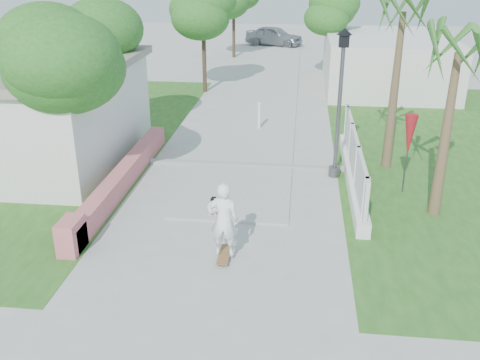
# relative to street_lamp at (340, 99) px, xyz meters

# --- Properties ---
(ground) EXTENTS (90.00, 90.00, 0.00)m
(ground) POSITION_rel_street_lamp_xyz_m (-2.90, -5.50, -2.43)
(ground) COLOR #B7B7B2
(ground) RESTS_ON ground
(path_strip) EXTENTS (3.20, 36.00, 0.06)m
(path_strip) POSITION_rel_street_lamp_xyz_m (-2.90, 14.50, -2.40)
(path_strip) COLOR #B7B7B2
(path_strip) RESTS_ON ground
(curb) EXTENTS (6.50, 0.25, 0.10)m
(curb) POSITION_rel_street_lamp_xyz_m (-2.90, 0.50, -2.38)
(curb) COLOR #999993
(curb) RESTS_ON ground
(grass_left) EXTENTS (8.00, 20.00, 0.01)m
(grass_left) POSITION_rel_street_lamp_xyz_m (-9.90, 2.50, -2.42)
(grass_left) COLOR #2D571B
(grass_left) RESTS_ON ground
(grass_right) EXTENTS (8.00, 20.00, 0.01)m
(grass_right) POSITION_rel_street_lamp_xyz_m (4.10, 2.50, -2.42)
(grass_right) COLOR #2D571B
(grass_right) RESTS_ON ground
(pink_wall) EXTENTS (0.45, 8.20, 0.80)m
(pink_wall) POSITION_rel_street_lamp_xyz_m (-6.20, -1.95, -2.11)
(pink_wall) COLOR #D76E71
(pink_wall) RESTS_ON ground
(house_left) EXTENTS (8.40, 7.40, 3.23)m
(house_left) POSITION_rel_street_lamp_xyz_m (-10.90, 0.50, -0.79)
(house_left) COLOR silver
(house_left) RESTS_ON ground
(lattice_fence) EXTENTS (0.35, 7.00, 1.50)m
(lattice_fence) POSITION_rel_street_lamp_xyz_m (0.50, -0.50, -1.88)
(lattice_fence) COLOR white
(lattice_fence) RESTS_ON ground
(building_right) EXTENTS (6.00, 8.00, 2.60)m
(building_right) POSITION_rel_street_lamp_xyz_m (3.10, 12.50, -1.13)
(building_right) COLOR silver
(building_right) RESTS_ON ground
(street_lamp) EXTENTS (0.44, 0.44, 4.44)m
(street_lamp) POSITION_rel_street_lamp_xyz_m (0.00, 0.00, 0.00)
(street_lamp) COLOR #59595E
(street_lamp) RESTS_ON ground
(bollard) EXTENTS (0.14, 0.14, 1.09)m
(bollard) POSITION_rel_street_lamp_xyz_m (-2.70, 4.50, -1.84)
(bollard) COLOR white
(bollard) RESTS_ON ground
(patio_umbrella) EXTENTS (0.36, 0.36, 2.30)m
(patio_umbrella) POSITION_rel_street_lamp_xyz_m (1.90, -1.00, -0.74)
(patio_umbrella) COLOR #59595E
(patio_umbrella) RESTS_ON ground
(tree_left_near) EXTENTS (3.60, 3.60, 5.28)m
(tree_left_near) POSITION_rel_street_lamp_xyz_m (-7.38, -2.52, 1.40)
(tree_left_near) COLOR #4C3826
(tree_left_near) RESTS_ON ground
(tree_left_mid) EXTENTS (3.20, 3.20, 4.85)m
(tree_left_mid) POSITION_rel_street_lamp_xyz_m (-8.38, 2.98, 1.07)
(tree_left_mid) COLOR #4C3826
(tree_left_mid) RESTS_ON ground
(tree_path_left) EXTENTS (3.40, 3.40, 5.23)m
(tree_path_left) POSITION_rel_street_lamp_xyz_m (-5.88, 10.48, 1.39)
(tree_path_left) COLOR #4C3826
(tree_path_left) RESTS_ON ground
(tree_path_right) EXTENTS (3.00, 3.00, 4.79)m
(tree_path_right) POSITION_rel_street_lamp_xyz_m (0.32, 14.48, 1.07)
(tree_path_right) COLOR #4C3826
(tree_path_right) RESTS_ON ground
(palm_far) EXTENTS (1.80, 1.80, 5.30)m
(palm_far) POSITION_rel_street_lamp_xyz_m (1.70, 1.00, 2.06)
(palm_far) COLOR brown
(palm_far) RESTS_ON ground
(palm_near) EXTENTS (1.80, 1.80, 4.70)m
(palm_near) POSITION_rel_street_lamp_xyz_m (2.50, -2.30, 1.53)
(palm_near) COLOR brown
(palm_near) RESTS_ON ground
(skateboarder) EXTENTS (0.93, 2.80, 1.83)m
(skateboarder) POSITION_rel_street_lamp_xyz_m (-2.95, -4.48, -1.58)
(skateboarder) COLOR brown
(skateboarder) RESTS_ON ground
(dog) EXTENTS (0.30, 0.66, 0.45)m
(dog) POSITION_rel_street_lamp_xyz_m (-3.29, -3.06, -2.18)
(dog) COLOR white
(dog) RESTS_ON ground
(parked_car) EXTENTS (4.60, 3.05, 1.45)m
(parked_car) POSITION_rel_street_lamp_xyz_m (-3.30, 25.61, -1.70)
(parked_car) COLOR #9FA2A6
(parked_car) RESTS_ON ground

